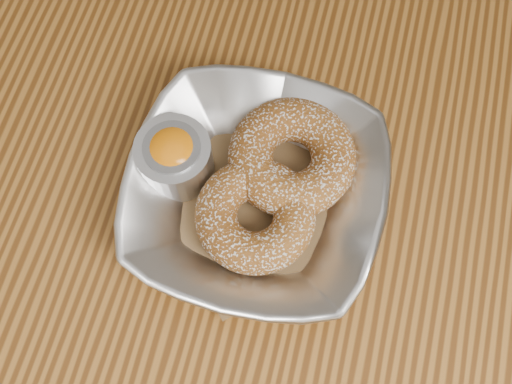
% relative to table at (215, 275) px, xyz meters
% --- Properties ---
extents(ground_plane, '(4.00, 4.00, 0.00)m').
position_rel_table_xyz_m(ground_plane, '(0.00, 0.00, -0.65)').
color(ground_plane, '#565659').
rests_on(ground_plane, ground).
extents(table, '(1.20, 0.80, 0.75)m').
position_rel_table_xyz_m(table, '(0.00, 0.00, 0.00)').
color(table, brown).
rests_on(table, ground_plane).
extents(serving_bowl, '(0.21, 0.21, 0.05)m').
position_rel_table_xyz_m(serving_bowl, '(0.03, 0.05, 0.12)').
color(serving_bowl, silver).
rests_on(serving_bowl, table).
extents(parchment, '(0.21, 0.21, 0.00)m').
position_rel_table_xyz_m(parchment, '(0.03, 0.05, 0.11)').
color(parchment, brown).
rests_on(parchment, table).
extents(donut_back, '(0.14, 0.14, 0.04)m').
position_rel_table_xyz_m(donut_back, '(0.05, 0.08, 0.13)').
color(donut_back, brown).
rests_on(donut_back, parchment).
extents(donut_front, '(0.13, 0.13, 0.03)m').
position_rel_table_xyz_m(donut_front, '(0.03, 0.03, 0.13)').
color(donut_front, brown).
rests_on(donut_front, parchment).
extents(ramekin, '(0.06, 0.06, 0.05)m').
position_rel_table_xyz_m(ramekin, '(-0.04, 0.06, 0.13)').
color(ramekin, silver).
rests_on(ramekin, table).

